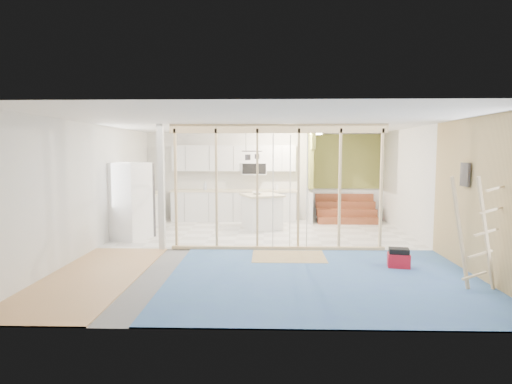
{
  "coord_description": "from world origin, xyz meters",
  "views": [
    {
      "loc": [
        0.1,
        -8.71,
        2.03
      ],
      "look_at": [
        -0.16,
        0.6,
        1.16
      ],
      "focal_mm": 30.0,
      "sensor_mm": 36.0,
      "label": 1
    }
  ],
  "objects_px": {
    "island": "(262,212)",
    "ladder": "(476,233)",
    "fridge": "(129,202)",
    "toolbox": "(399,259)"
  },
  "relations": [
    {
      "from": "fridge",
      "to": "ladder",
      "type": "bearing_deg",
      "value": -7.11
    },
    {
      "from": "fridge",
      "to": "island",
      "type": "relative_size",
      "value": 1.45
    },
    {
      "from": "island",
      "to": "ladder",
      "type": "height_order",
      "value": "ladder"
    },
    {
      "from": "fridge",
      "to": "ladder",
      "type": "xyz_separation_m",
      "value": [
        6.2,
        -3.5,
        -0.04
      ]
    },
    {
      "from": "toolbox",
      "to": "ladder",
      "type": "distance_m",
      "value": 1.58
    },
    {
      "from": "island",
      "to": "ladder",
      "type": "xyz_separation_m",
      "value": [
        3.17,
        -4.94,
        0.4
      ]
    },
    {
      "from": "fridge",
      "to": "island",
      "type": "height_order",
      "value": "fridge"
    },
    {
      "from": "island",
      "to": "toolbox",
      "type": "distance_m",
      "value": 4.46
    },
    {
      "from": "toolbox",
      "to": "ladder",
      "type": "height_order",
      "value": "ladder"
    },
    {
      "from": "toolbox",
      "to": "ladder",
      "type": "relative_size",
      "value": 0.25
    }
  ]
}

